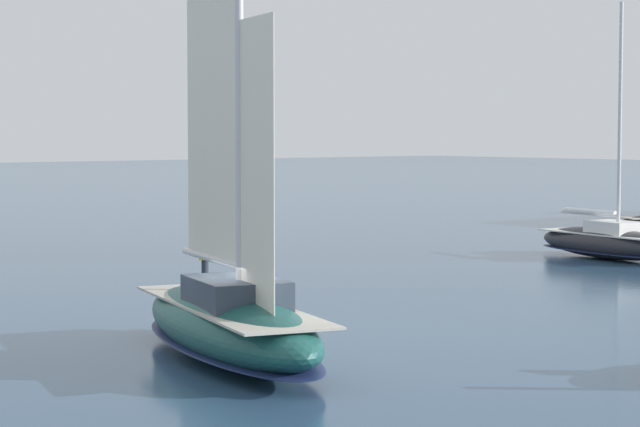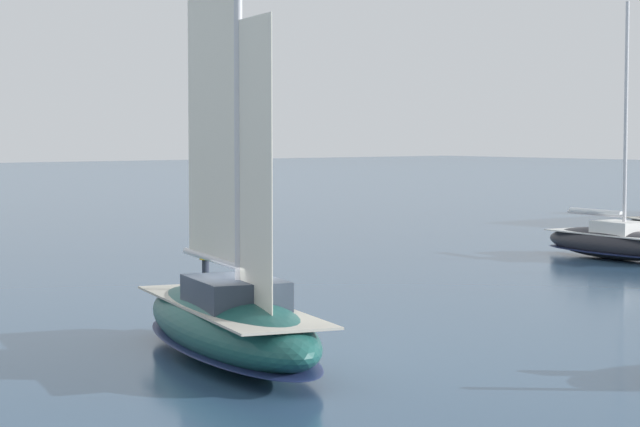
# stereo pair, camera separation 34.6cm
# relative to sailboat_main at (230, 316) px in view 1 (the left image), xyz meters

# --- Properties ---
(ground_plane) EXTENTS (400.00, 400.00, 0.00)m
(ground_plane) POSITION_rel_sailboat_main_xyz_m (-0.02, 0.00, -1.14)
(ground_plane) COLOR #2D4C6B
(sailboat_main) EXTENTS (11.03, 5.73, 14.59)m
(sailboat_main) POSITION_rel_sailboat_main_xyz_m (0.00, 0.00, 0.00)
(sailboat_main) COLOR #194C47
(sailboat_main) RESTS_ON ground
(sailboat_moored_outer_mooring) EXTENTS (8.86, 3.60, 11.83)m
(sailboat_moored_outer_mooring) POSITION_rel_sailboat_main_xyz_m (-10.32, 28.48, -0.34)
(sailboat_moored_outer_mooring) COLOR #232328
(sailboat_moored_outer_mooring) RESTS_ON ground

